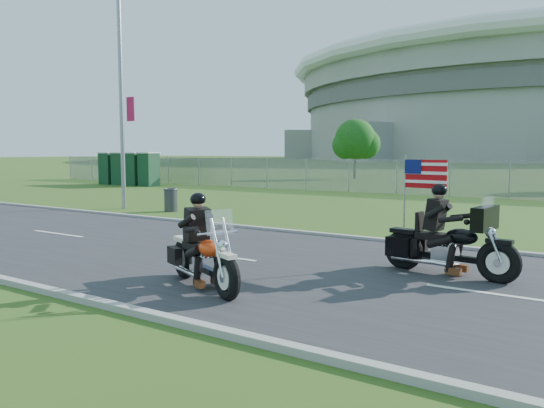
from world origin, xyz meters
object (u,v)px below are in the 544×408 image
Objects in this scene: motorcycle_lead at (203,259)px; porta_toilet_b at (135,169)px; streetlight at (125,75)px; porta_toilet_a at (149,170)px; porta_toilet_c at (122,169)px; porta_toilet_d at (109,169)px; trash_can at (171,200)px; motorcycle_follow at (448,245)px.

porta_toilet_b is at bearing 164.75° from motorcycle_lead.
porta_toilet_a is (-10.02, 10.78, -4.49)m from streetlight.
porta_toilet_c and porta_toilet_d have the same top height.
porta_toilet_c is 0.95× the size of motorcycle_lead.
motorcycle_lead is 2.63× the size of trash_can.
trash_can is at bearing 1.97° from streetlight.
porta_toilet_a is 1.00× the size of porta_toilet_c.
porta_toilet_d is (-14.22, 10.78, -4.49)m from streetlight.
trash_can is at bearing -35.05° from porta_toilet_c.
trash_can is at bearing -37.68° from porta_toilet_b.
trash_can is at bearing 163.85° from motorcycle_follow.
motorcycle_lead is at bearing -43.37° from trash_can.
porta_toilet_a reaches higher than motorcycle_lead.
porta_toilet_b reaches higher than motorcycle_lead.
motorcycle_lead is (21.58, -19.33, -0.60)m from porta_toilet_a.
porta_toilet_b is at bearing 0.00° from porta_toilet_d.
porta_toilet_b is 2.80m from porta_toilet_d.
motorcycle_follow is (3.41, 3.33, 0.08)m from motorcycle_lead.
porta_toilet_b is 30.03m from motorcycle_lead.
porta_toilet_a reaches higher than trash_can.
porta_toilet_a is 16.43m from trash_can.
streetlight is at bearing 168.34° from motorcycle_lead.
porta_toilet_d is at bearing 158.04° from motorcycle_follow.
porta_toilet_d is 2.51× the size of trash_can.
streetlight is 4.35× the size of porta_toilet_b.
porta_toilet_c is 32.07m from motorcycle_follow.
streetlight is 16.33m from porta_toilet_b.
trash_can is at bearing -40.67° from porta_toilet_a.
porta_toilet_d reaches higher than trash_can.
porta_toilet_d is 19.80m from trash_can.
porta_toilet_b is 1.00× the size of porta_toilet_d.
porta_toilet_a reaches higher than motorcycle_follow.
porta_toilet_b is (-11.42, 10.78, -4.49)m from streetlight.
motorcycle_follow reaches higher than motorcycle_lead.
streetlight reaches higher than trash_can.
motorcycle_lead is at bearing -38.40° from porta_toilet_c.
streetlight is 5.72m from trash_can.
porta_toilet_c is at bearing 139.94° from streetlight.
porta_toilet_c is (-12.82, 10.78, -4.49)m from streetlight.
trash_can is (12.45, -10.70, -0.69)m from porta_toilet_a.
porta_toilet_b is (-1.40, 0.00, 0.00)m from porta_toilet_a.
streetlight reaches higher than motorcycle_follow.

